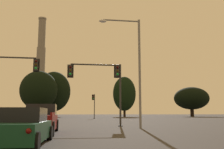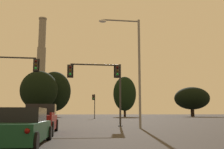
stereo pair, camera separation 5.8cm
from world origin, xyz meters
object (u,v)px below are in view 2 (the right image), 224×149
object	(u,v)px
pickup_truck_center_lane_front	(39,120)
smokestack	(41,76)
traffic_light_overhead_right	(103,78)
traffic_light_overhead_left	(3,73)
sedan_center_lane_second	(20,127)
traffic_light_far_right	(94,103)
street_lamp	(133,60)

from	to	relation	value
pickup_truck_center_lane_front	smokestack	xyz separation A→B (m)	(-14.31, 113.47, 18.38)
pickup_truck_center_lane_front	traffic_light_overhead_right	xyz separation A→B (m)	(4.79, 7.43, 3.68)
traffic_light_overhead_left	traffic_light_overhead_right	world-z (taller)	traffic_light_overhead_left
sedan_center_lane_second	traffic_light_overhead_right	world-z (taller)	traffic_light_overhead_right
traffic_light_overhead_right	smokestack	xyz separation A→B (m)	(-19.09, 106.05, 14.71)
sedan_center_lane_second	traffic_light_overhead_left	size ratio (longest dim) A/B	0.75
traffic_light_far_right	traffic_light_overhead_right	xyz separation A→B (m)	(-1.90, -35.50, 0.85)
traffic_light_overhead_left	traffic_light_overhead_right	size ratio (longest dim) A/B	1.08
traffic_light_overhead_left	smokestack	xyz separation A→B (m)	(-10.02, 105.89, 14.35)
traffic_light_overhead_left	smokestack	distance (m)	107.33
pickup_truck_center_lane_front	street_lamp	bearing A→B (deg)	31.10
pickup_truck_center_lane_front	smokestack	world-z (taller)	smokestack
pickup_truck_center_lane_front	traffic_light_far_right	world-z (taller)	traffic_light_far_right
traffic_light_far_right	sedan_center_lane_second	bearing A→B (deg)	-97.64
traffic_light_far_right	street_lamp	distance (m)	38.68
sedan_center_lane_second	pickup_truck_center_lane_front	xyz separation A→B (m)	(-0.10, 6.17, 0.14)
sedan_center_lane_second	pickup_truck_center_lane_front	world-z (taller)	pickup_truck_center_lane_front
traffic_light_far_right	street_lamp	xyz separation A→B (m)	(0.33, -38.63, 2.02)
smokestack	street_lamp	bearing A→B (deg)	-78.95
sedan_center_lane_second	traffic_light_overhead_left	xyz separation A→B (m)	(-4.39, 13.75, 4.17)
pickup_truck_center_lane_front	traffic_light_far_right	distance (m)	43.54
pickup_truck_center_lane_front	traffic_light_overhead_left	xyz separation A→B (m)	(-4.29, 7.58, 4.04)
traffic_light_far_right	smokestack	bearing A→B (deg)	106.57
sedan_center_lane_second	smokestack	xyz separation A→B (m)	(-14.41, 119.65, 18.52)
traffic_light_overhead_left	traffic_light_far_right	world-z (taller)	traffic_light_overhead_left
traffic_light_overhead_left	traffic_light_overhead_right	xyz separation A→B (m)	(9.07, -0.15, -0.36)
traffic_light_overhead_left	traffic_light_far_right	distance (m)	37.03
traffic_light_overhead_left	street_lamp	size ratio (longest dim) A/B	0.69
traffic_light_overhead_left	street_lamp	bearing A→B (deg)	-16.19
street_lamp	smokestack	world-z (taller)	smokestack
traffic_light_overhead_left	traffic_light_overhead_right	distance (m)	9.08
sedan_center_lane_second	street_lamp	world-z (taller)	street_lamp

